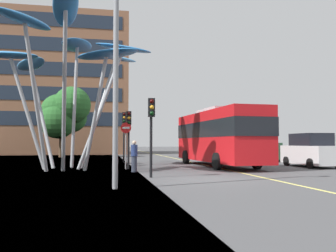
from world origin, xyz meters
name	(u,v)px	position (x,y,z in m)	size (l,w,h in m)	color
ground	(195,181)	(-0.66, 0.00, -0.05)	(120.00, 240.00, 0.10)	#4C4C4F
red_bus	(218,135)	(2.89, 7.80, 2.02)	(3.11, 10.62, 3.69)	red
leaf_sculpture	(69,54)	(-6.31, 6.51, 6.55)	(9.98, 11.32, 8.40)	#9EA0A5
traffic_light_kerb_near	(151,120)	(-2.34, 1.03, 2.49)	(0.28, 0.42, 3.43)	black
traffic_light_kerb_far	(129,127)	(-2.94, 6.38, 2.41)	(0.28, 0.42, 3.31)	black
traffic_light_island_mid	(124,126)	(-2.86, 12.56, 2.73)	(0.28, 0.42, 3.77)	black
car_parked_mid	(311,151)	(8.36, 6.14, 0.98)	(1.99, 4.43, 2.09)	silver
car_parked_far	(259,149)	(8.21, 13.46, 1.02)	(2.04, 4.58, 2.15)	#2D5138
street_lamp	(125,28)	(-3.70, -2.48, 5.34)	(1.51, 0.44, 8.52)	gray
tree_pavement_near	(64,114)	(-8.40, 24.32, 4.52)	(5.19, 4.98, 7.30)	brown
pedestrian	(134,156)	(-2.80, 4.22, 0.81)	(0.34, 0.34, 1.62)	#2D3342
no_entry_sign	(126,138)	(-3.11, 6.24, 1.76)	(0.60, 0.12, 2.65)	gray
backdrop_building	(26,86)	(-14.75, 37.10, 9.23)	(27.03, 11.48, 18.45)	brown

